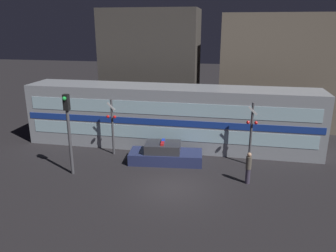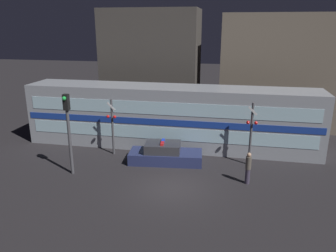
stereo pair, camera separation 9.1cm
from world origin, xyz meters
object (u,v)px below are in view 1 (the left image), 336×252
Objects in this scene: train at (170,117)px; pedestrian at (248,168)px; crossing_signal_near at (251,132)px; traffic_light_corner at (68,126)px; police_car at (165,154)px.

pedestrian is at bearing -43.67° from train.
train reaches higher than crossing_signal_near.
pedestrian is at bearing 3.99° from traffic_light_corner.
pedestrian is at bearing -27.51° from police_car.
police_car is 5.48m from pedestrian.
crossing_signal_near reaches higher than police_car.
crossing_signal_near reaches higher than pedestrian.
train is 11.24× the size of pedestrian.
traffic_light_corner reaches higher than train.
train is at bearing 155.98° from crossing_signal_near.
train is 7.56m from traffic_light_corner.
crossing_signal_near is 0.84× the size of traffic_light_corner.
traffic_light_corner is (-4.77, -5.81, 0.81)m from train.
traffic_light_corner reaches higher than police_car.
train is 4.30× the size of traffic_light_corner.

